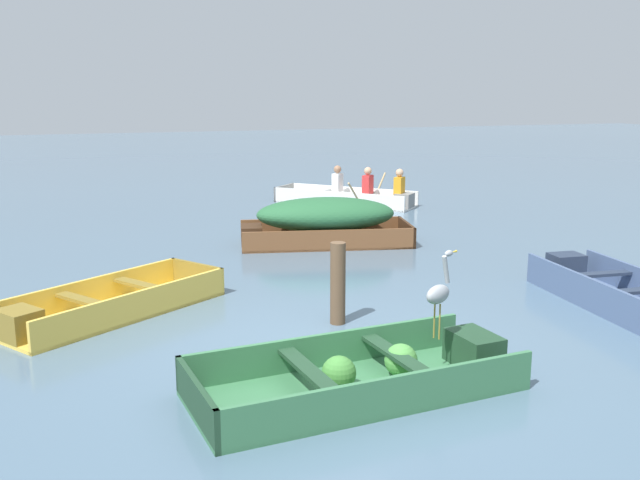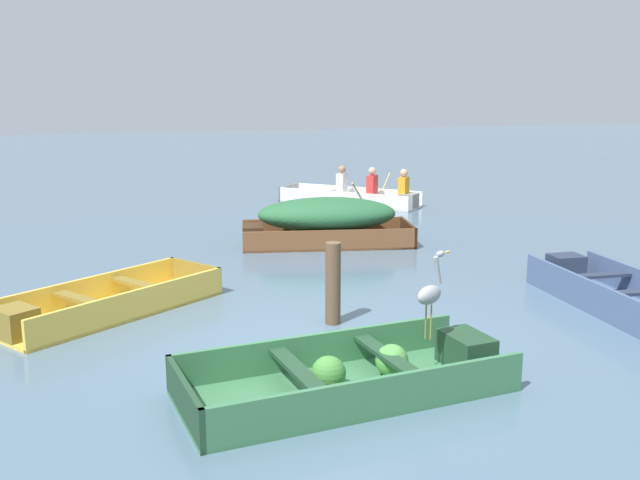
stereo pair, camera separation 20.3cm
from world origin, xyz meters
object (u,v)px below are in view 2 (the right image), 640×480
(skiff_wooden_brown_mid_moored, at_px, (326,218))
(heron_on_dinghy, at_px, (430,292))
(dinghy_green_foreground, at_px, (360,375))
(skiff_slate_blue_far_moored, at_px, (610,293))
(skiff_yellow_near_moored, at_px, (101,305))
(rowboat_white_with_crew, at_px, (358,196))
(mooring_post, at_px, (333,283))

(skiff_wooden_brown_mid_moored, distance_m, heron_on_dinghy, 6.03)
(dinghy_green_foreground, xyz_separation_m, skiff_slate_blue_far_moored, (4.02, 1.44, 0.01))
(skiff_yellow_near_moored, xyz_separation_m, skiff_wooden_brown_mid_moored, (3.92, 2.99, 0.34))
(rowboat_white_with_crew, distance_m, heron_on_dinghy, 10.30)
(skiff_yellow_near_moored, distance_m, skiff_wooden_brown_mid_moored, 4.95)
(dinghy_green_foreground, bearing_deg, heron_on_dinghy, 7.17)
(heron_on_dinghy, bearing_deg, rowboat_white_with_crew, 72.12)
(skiff_yellow_near_moored, relative_size, mooring_post, 2.98)
(skiff_slate_blue_far_moored, height_order, mooring_post, mooring_post)
(skiff_yellow_near_moored, relative_size, skiff_slate_blue_far_moored, 1.05)
(rowboat_white_with_crew, bearing_deg, skiff_wooden_brown_mid_moored, -119.16)
(skiff_slate_blue_far_moored, distance_m, heron_on_dinghy, 3.61)
(skiff_yellow_near_moored, distance_m, rowboat_white_with_crew, 9.15)
(mooring_post, bearing_deg, skiff_yellow_near_moored, 155.25)
(rowboat_white_with_crew, relative_size, mooring_post, 3.18)
(skiff_yellow_near_moored, xyz_separation_m, mooring_post, (2.57, -1.18, 0.36))
(dinghy_green_foreground, relative_size, skiff_wooden_brown_mid_moored, 0.97)
(dinghy_green_foreground, height_order, skiff_yellow_near_moored, same)
(dinghy_green_foreground, xyz_separation_m, mooring_post, (0.40, 1.85, 0.35))
(skiff_slate_blue_far_moored, bearing_deg, heron_on_dinghy, -157.65)
(skiff_wooden_brown_mid_moored, xyz_separation_m, rowboat_white_with_crew, (2.15, 3.85, -0.25))
(skiff_slate_blue_far_moored, xyz_separation_m, mooring_post, (-3.63, 0.41, 0.34))
(skiff_yellow_near_moored, height_order, heron_on_dinghy, heron_on_dinghy)
(skiff_yellow_near_moored, height_order, mooring_post, mooring_post)
(skiff_wooden_brown_mid_moored, distance_m, rowboat_white_with_crew, 4.42)
(heron_on_dinghy, height_order, mooring_post, heron_on_dinghy)
(skiff_yellow_near_moored, xyz_separation_m, heron_on_dinghy, (2.92, -2.94, 0.70))
(dinghy_green_foreground, xyz_separation_m, skiff_wooden_brown_mid_moored, (1.75, 6.03, 0.33))
(skiff_wooden_brown_mid_moored, relative_size, heron_on_dinghy, 3.78)
(skiff_wooden_brown_mid_moored, bearing_deg, mooring_post, -107.95)
(skiff_yellow_near_moored, bearing_deg, dinghy_green_foreground, -54.41)
(skiff_yellow_near_moored, distance_m, skiff_slate_blue_far_moored, 6.40)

